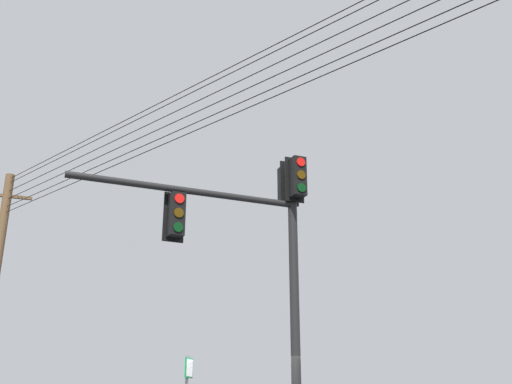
# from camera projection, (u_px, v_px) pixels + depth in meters

# --- Properties ---
(signal_mast_assembly) EXTENTS (4.07, 3.70, 6.80)m
(signal_mast_assembly) POSITION_uv_depth(u_px,v_px,m) (261.00, 241.00, 12.33)
(signal_mast_assembly) COLOR black
(signal_mast_assembly) RESTS_ON ground
(overhead_wire_span) EXTENTS (29.47, 12.64, 1.59)m
(overhead_wire_span) POSITION_uv_depth(u_px,v_px,m) (339.00, 40.00, 13.21)
(overhead_wire_span) COLOR black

